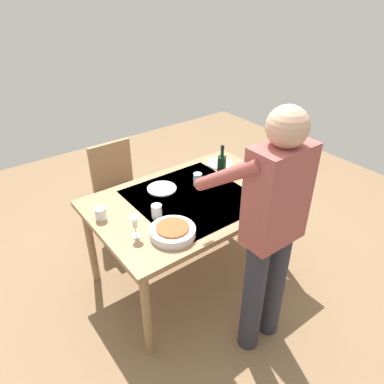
{
  "coord_description": "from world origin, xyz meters",
  "views": [
    {
      "loc": [
        1.39,
        1.85,
        2.24
      ],
      "look_at": [
        0.0,
        0.0,
        0.82
      ],
      "focal_mm": 34.0,
      "sensor_mm": 36.0,
      "label": 1
    }
  ],
  "objects_px": {
    "water_cup_near_right": "(198,180)",
    "dining_table": "(192,206)",
    "dinner_plate_near": "(219,163)",
    "water_cup_far_left": "(101,214)",
    "serving_bowl_pasta": "(173,231)",
    "dinner_plate_far": "(162,189)",
    "water_cup_near_left": "(157,211)",
    "wine_bottle": "(222,167)",
    "wine_glass_left": "(135,223)",
    "chair_near": "(118,185)",
    "person_server": "(271,225)",
    "wine_glass_right": "(278,180)"
  },
  "relations": [
    {
      "from": "chair_near",
      "to": "water_cup_far_left",
      "type": "distance_m",
      "value": 0.91
    },
    {
      "from": "dinner_plate_near",
      "to": "water_cup_near_left",
      "type": "bearing_deg",
      "value": 22.11
    },
    {
      "from": "water_cup_near_left",
      "to": "dinner_plate_far",
      "type": "height_order",
      "value": "water_cup_near_left"
    },
    {
      "from": "water_cup_near_left",
      "to": "serving_bowl_pasta",
      "type": "bearing_deg",
      "value": 83.47
    },
    {
      "from": "dining_table",
      "to": "person_server",
      "type": "distance_m",
      "value": 0.81
    },
    {
      "from": "dining_table",
      "to": "dinner_plate_near",
      "type": "distance_m",
      "value": 0.61
    },
    {
      "from": "water_cup_near_right",
      "to": "dinner_plate_near",
      "type": "relative_size",
      "value": 0.46
    },
    {
      "from": "water_cup_near_left",
      "to": "water_cup_near_right",
      "type": "relative_size",
      "value": 0.93
    },
    {
      "from": "dining_table",
      "to": "wine_bottle",
      "type": "relative_size",
      "value": 5.1
    },
    {
      "from": "wine_glass_right",
      "to": "serving_bowl_pasta",
      "type": "bearing_deg",
      "value": -2.1
    },
    {
      "from": "dining_table",
      "to": "water_cup_far_left",
      "type": "height_order",
      "value": "water_cup_far_left"
    },
    {
      "from": "serving_bowl_pasta",
      "to": "dinner_plate_far",
      "type": "height_order",
      "value": "serving_bowl_pasta"
    },
    {
      "from": "water_cup_near_right",
      "to": "dinner_plate_far",
      "type": "relative_size",
      "value": 0.46
    },
    {
      "from": "water_cup_near_right",
      "to": "dinner_plate_far",
      "type": "height_order",
      "value": "water_cup_near_right"
    },
    {
      "from": "chair_near",
      "to": "wine_glass_right",
      "type": "relative_size",
      "value": 6.03
    },
    {
      "from": "water_cup_near_left",
      "to": "water_cup_near_right",
      "type": "xyz_separation_m",
      "value": [
        -0.49,
        -0.18,
        0.0
      ]
    },
    {
      "from": "chair_near",
      "to": "water_cup_near_left",
      "type": "bearing_deg",
      "value": 80.91
    },
    {
      "from": "dinner_plate_far",
      "to": "wine_glass_left",
      "type": "bearing_deg",
      "value": 41.15
    },
    {
      "from": "water_cup_far_left",
      "to": "chair_near",
      "type": "bearing_deg",
      "value": -122.84
    },
    {
      "from": "water_cup_near_left",
      "to": "dinner_plate_near",
      "type": "distance_m",
      "value": 0.95
    },
    {
      "from": "wine_bottle",
      "to": "person_server",
      "type": "bearing_deg",
      "value": 66.81
    },
    {
      "from": "wine_bottle",
      "to": "wine_glass_left",
      "type": "height_order",
      "value": "wine_bottle"
    },
    {
      "from": "water_cup_near_right",
      "to": "dining_table",
      "type": "bearing_deg",
      "value": 39.53
    },
    {
      "from": "chair_near",
      "to": "wine_glass_left",
      "type": "bearing_deg",
      "value": 70.33
    },
    {
      "from": "dining_table",
      "to": "water_cup_near_left",
      "type": "distance_m",
      "value": 0.37
    },
    {
      "from": "water_cup_near_left",
      "to": "water_cup_far_left",
      "type": "distance_m",
      "value": 0.38
    },
    {
      "from": "wine_glass_right",
      "to": "wine_bottle",
      "type": "bearing_deg",
      "value": -62.43
    },
    {
      "from": "wine_glass_right",
      "to": "person_server",
      "type": "bearing_deg",
      "value": 37.2
    },
    {
      "from": "water_cup_far_left",
      "to": "dinner_plate_near",
      "type": "relative_size",
      "value": 0.38
    },
    {
      "from": "dining_table",
      "to": "water_cup_near_right",
      "type": "xyz_separation_m",
      "value": [
        -0.15,
        -0.12,
        0.13
      ]
    },
    {
      "from": "person_server",
      "to": "wine_bottle",
      "type": "bearing_deg",
      "value": -113.19
    },
    {
      "from": "wine_bottle",
      "to": "wine_glass_left",
      "type": "relative_size",
      "value": 1.96
    },
    {
      "from": "wine_bottle",
      "to": "serving_bowl_pasta",
      "type": "relative_size",
      "value": 0.99
    },
    {
      "from": "dining_table",
      "to": "dinner_plate_near",
      "type": "xyz_separation_m",
      "value": [
        -0.53,
        -0.3,
        0.08
      ]
    },
    {
      "from": "dining_table",
      "to": "serving_bowl_pasta",
      "type": "xyz_separation_m",
      "value": [
        0.37,
        0.29,
        0.11
      ]
    },
    {
      "from": "water_cup_near_right",
      "to": "dinner_plate_far",
      "type": "distance_m",
      "value": 0.29
    },
    {
      "from": "person_server",
      "to": "wine_bottle",
      "type": "xyz_separation_m",
      "value": [
        -0.37,
        -0.85,
        -0.09
      ]
    },
    {
      "from": "wine_glass_left",
      "to": "water_cup_near_right",
      "type": "xyz_separation_m",
      "value": [
        -0.71,
        -0.28,
        -0.05
      ]
    },
    {
      "from": "chair_near",
      "to": "person_server",
      "type": "distance_m",
      "value": 1.72
    },
    {
      "from": "wine_glass_left",
      "to": "dinner_plate_far",
      "type": "relative_size",
      "value": 0.66
    },
    {
      "from": "water_cup_near_left",
      "to": "water_cup_near_right",
      "type": "height_order",
      "value": "water_cup_near_right"
    },
    {
      "from": "wine_bottle",
      "to": "dinner_plate_far",
      "type": "distance_m",
      "value": 0.52
    },
    {
      "from": "chair_near",
      "to": "dinner_plate_near",
      "type": "height_order",
      "value": "chair_near"
    },
    {
      "from": "dinner_plate_near",
      "to": "dining_table",
      "type": "bearing_deg",
      "value": 29.59
    },
    {
      "from": "water_cup_far_left",
      "to": "serving_bowl_pasta",
      "type": "distance_m",
      "value": 0.53
    },
    {
      "from": "chair_near",
      "to": "water_cup_near_right",
      "type": "height_order",
      "value": "chair_near"
    },
    {
      "from": "water_cup_far_left",
      "to": "person_server",
      "type": "bearing_deg",
      "value": 125.79
    },
    {
      "from": "water_cup_near_right",
      "to": "water_cup_far_left",
      "type": "relative_size",
      "value": 1.22
    },
    {
      "from": "chair_near",
      "to": "wine_glass_right",
      "type": "bearing_deg",
      "value": 122.77
    },
    {
      "from": "dining_table",
      "to": "serving_bowl_pasta",
      "type": "bearing_deg",
      "value": 37.69
    }
  ]
}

